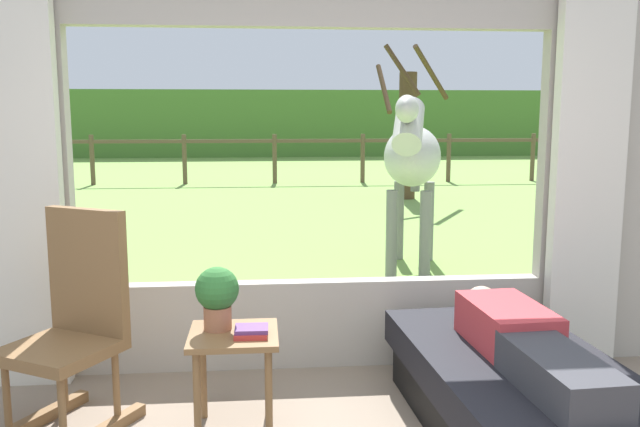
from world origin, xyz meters
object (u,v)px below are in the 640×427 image
at_px(recliner_sofa, 515,396).
at_px(horse, 412,158).
at_px(rocking_chair, 75,324).
at_px(potted_plant, 217,294).
at_px(side_table, 234,351).
at_px(book_stack, 251,332).
at_px(pasture_tree, 407,130).
at_px(reclining_person, 522,340).

bearing_deg(recliner_sofa, horse, 82.41).
distance_m(rocking_chair, potted_plant, 0.74).
height_order(side_table, book_stack, book_stack).
height_order(side_table, horse, horse).
bearing_deg(pasture_tree, potted_plant, -108.33).
distance_m(book_stack, pasture_tree, 9.33).
relative_size(recliner_sofa, reclining_person, 1.22).
bearing_deg(side_table, recliner_sofa, -7.92).
relative_size(side_table, horse, 0.29).
distance_m(reclining_person, horse, 3.58).
bearing_deg(side_table, horse, 63.38).
height_order(recliner_sofa, potted_plant, potted_plant).
distance_m(recliner_sofa, side_table, 1.41).
height_order(recliner_sofa, side_table, side_table).
height_order(recliner_sofa, rocking_chair, rocking_chair).
distance_m(reclining_person, side_table, 1.41).
bearing_deg(reclining_person, recliner_sofa, 86.68).
bearing_deg(pasture_tree, horse, -102.03).
relative_size(reclining_person, book_stack, 8.59).
height_order(recliner_sofa, reclining_person, reclining_person).
height_order(side_table, pasture_tree, pasture_tree).
bearing_deg(recliner_sofa, reclining_person, -93.32).
distance_m(recliner_sofa, horse, 3.60).
height_order(reclining_person, potted_plant, potted_plant).
xyz_separation_m(recliner_sofa, reclining_person, (-0.00, -0.05, 0.30)).
bearing_deg(book_stack, horse, 65.03).
bearing_deg(recliner_sofa, potted_plant, 166.89).
relative_size(recliner_sofa, potted_plant, 5.47).
relative_size(reclining_person, side_table, 2.76).
relative_size(horse, pasture_tree, 0.65).
height_order(reclining_person, side_table, reclining_person).
xyz_separation_m(horse, pasture_tree, (1.18, 5.55, 0.14)).
xyz_separation_m(reclining_person, horse, (0.26, 3.52, 0.63)).
bearing_deg(potted_plant, recliner_sofa, -9.79).
bearing_deg(potted_plant, side_table, -36.87).
distance_m(horse, pasture_tree, 5.68).
relative_size(book_stack, horse, 0.09).
height_order(reclining_person, horse, horse).
relative_size(rocking_chair, side_table, 2.15).
bearing_deg(horse, recliner_sofa, 102.20).
relative_size(potted_plant, pasture_tree, 0.12).
bearing_deg(horse, potted_plant, 78.30).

